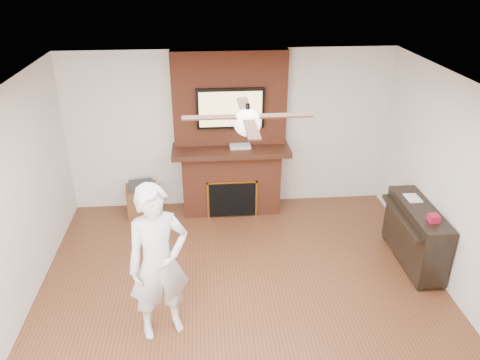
{
  "coord_description": "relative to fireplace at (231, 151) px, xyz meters",
  "views": [
    {
      "loc": [
        -0.42,
        -4.1,
        3.74
      ],
      "look_at": [
        0.01,
        0.9,
        1.29
      ],
      "focal_mm": 35.0,
      "sensor_mm": 36.0,
      "label": 1
    }
  ],
  "objects": [
    {
      "name": "room_shell",
      "position": [
        0.0,
        -2.55,
        0.25
      ],
      "size": [
        5.36,
        5.86,
        2.86
      ],
      "color": "#502B17",
      "rests_on": "ground"
    },
    {
      "name": "fireplace",
      "position": [
        0.0,
        0.0,
        0.0
      ],
      "size": [
        1.78,
        0.64,
        2.5
      ],
      "color": "brown",
      "rests_on": "ground"
    },
    {
      "name": "tv",
      "position": [
        0.0,
        -0.05,
        0.68
      ],
      "size": [
        1.0,
        0.08,
        0.6
      ],
      "color": "black",
      "rests_on": "fireplace"
    },
    {
      "name": "ceiling_fan",
      "position": [
        -0.0,
        -2.55,
        1.34
      ],
      "size": [
        1.21,
        1.21,
        0.31
      ],
      "color": "black",
      "rests_on": "room_shell"
    },
    {
      "name": "person",
      "position": [
        -0.92,
        -2.67,
        -0.11
      ],
      "size": [
        0.76,
        0.63,
        1.76
      ],
      "primitive_type": "imported",
      "rotation": [
        0.0,
        0.0,
        0.35
      ],
      "color": "silver",
      "rests_on": "ground"
    },
    {
      "name": "side_table",
      "position": [
        -1.41,
        -0.07,
        -0.75
      ],
      "size": [
        0.52,
        0.52,
        0.53
      ],
      "rotation": [
        0.0,
        0.0,
        0.14
      ],
      "color": "#593119",
      "rests_on": "ground"
    },
    {
      "name": "piano",
      "position": [
        2.3,
        -1.69,
        -0.55
      ],
      "size": [
        0.49,
        1.27,
        0.92
      ],
      "rotation": [
        0.0,
        0.0,
        -0.02
      ],
      "color": "black",
      "rests_on": "ground"
    },
    {
      "name": "cable_box",
      "position": [
        0.14,
        -0.1,
        0.11
      ],
      "size": [
        0.32,
        0.19,
        0.04
      ],
      "primitive_type": "cube",
      "rotation": [
        0.0,
        0.0,
        0.03
      ],
      "color": "silver",
      "rests_on": "fireplace"
    },
    {
      "name": "candle_orange",
      "position": [
        -0.18,
        -0.19,
        -0.93
      ],
      "size": [
        0.07,
        0.07,
        0.14
      ],
      "primitive_type": "cylinder",
      "color": "red",
      "rests_on": "ground"
    },
    {
      "name": "candle_green",
      "position": [
        -0.0,
        -0.26,
        -0.95
      ],
      "size": [
        0.07,
        0.07,
        0.09
      ],
      "primitive_type": "cylinder",
      "color": "#348238",
      "rests_on": "ground"
    },
    {
      "name": "candle_cream",
      "position": [
        0.13,
        -0.19,
        -0.94
      ],
      "size": [
        0.08,
        0.08,
        0.12
      ],
      "primitive_type": "cylinder",
      "color": "beige",
      "rests_on": "ground"
    },
    {
      "name": "candle_blue",
      "position": [
        0.1,
        -0.21,
        -0.95
      ],
      "size": [
        0.06,
        0.06,
        0.09
      ],
      "primitive_type": "cylinder",
      "color": "#3644A4",
      "rests_on": "ground"
    }
  ]
}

